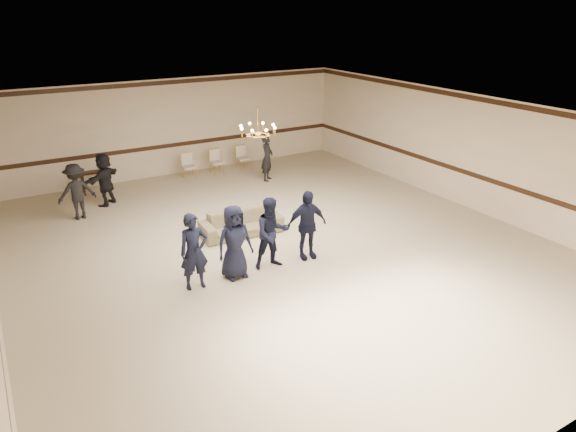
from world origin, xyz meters
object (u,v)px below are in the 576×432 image
at_px(boy_a, 194,252).
at_px(adult_right, 267,158).
at_px(adult_left, 76,192).
at_px(boy_d, 307,225).
at_px(boy_b, 234,242).
at_px(banquet_chair_mid, 217,162).
at_px(boy_c, 272,233).
at_px(settee, 241,223).
at_px(console_table, 95,182).
at_px(chandelier, 258,121).
at_px(banquet_chair_left, 189,166).
at_px(adult_mid, 105,179).
at_px(banquet_chair_right, 243,158).

distance_m(boy_a, adult_right, 7.18).
bearing_deg(adult_left, boy_d, 124.61).
distance_m(boy_b, banquet_chair_mid, 7.41).
relative_size(boy_c, adult_right, 1.05).
relative_size(settee, adult_left, 1.34).
bearing_deg(console_table, chandelier, -58.12).
xyz_separation_m(boy_a, console_table, (-0.51, 7.13, -0.47)).
bearing_deg(banquet_chair_mid, banquet_chair_left, 179.05).
relative_size(settee, banquet_chair_mid, 2.43).
bearing_deg(boy_d, settee, 118.19).
relative_size(adult_mid, banquet_chair_right, 1.81).
bearing_deg(boy_a, boy_d, 3.60).
height_order(chandelier, console_table, chandelier).
bearing_deg(console_table, settee, -60.93).
height_order(adult_left, adult_mid, same).
height_order(boy_d, settee, boy_d).
relative_size(settee, banquet_chair_left, 2.43).
xyz_separation_m(adult_left, banquet_chair_left, (3.83, 1.77, -0.34)).
distance_m(boy_a, adult_left, 5.34).
xyz_separation_m(chandelier, boy_c, (-0.62, -1.75, -2.06)).
bearing_deg(banquet_chair_right, chandelier, -109.60).
distance_m(boy_d, settee, 2.13).
height_order(banquet_chair_left, banquet_chair_mid, same).
distance_m(boy_a, settee, 2.83).
bearing_deg(adult_mid, adult_left, -3.31).
height_order(boy_b, boy_c, same).
height_order(boy_c, settee, boy_c).
distance_m(chandelier, boy_d, 2.72).
height_order(adult_mid, banquet_chair_left, adult_mid).
bearing_deg(boy_b, boy_d, -1.40).
bearing_deg(chandelier, adult_left, 137.78).
relative_size(settee, banquet_chair_right, 2.43).
xyz_separation_m(boy_b, banquet_chair_left, (1.59, 6.93, -0.39)).
xyz_separation_m(chandelier, banquet_chair_right, (2.08, 5.18, -2.45)).
height_order(boy_c, adult_right, boy_c).
height_order(boy_b, adult_left, boy_b).
bearing_deg(adult_right, banquet_chair_right, 52.35).
distance_m(adult_right, banquet_chair_mid, 1.91).
bearing_deg(settee, adult_left, 139.34).
relative_size(boy_d, settee, 0.79).
relative_size(chandelier, boy_b, 0.58).
xyz_separation_m(settee, banquet_chair_mid, (1.50, 4.99, 0.12)).
bearing_deg(boy_b, boy_c, -1.40).
height_order(boy_a, boy_c, same).
bearing_deg(chandelier, settee, 155.73).
bearing_deg(banquet_chair_left, boy_c, -90.78).
bearing_deg(banquet_chair_right, banquet_chair_left, -177.75).
height_order(adult_mid, banquet_chair_mid, adult_mid).
xyz_separation_m(boy_a, boy_d, (2.70, 0.00, 0.00)).
bearing_deg(adult_mid, banquet_chair_left, 158.84).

